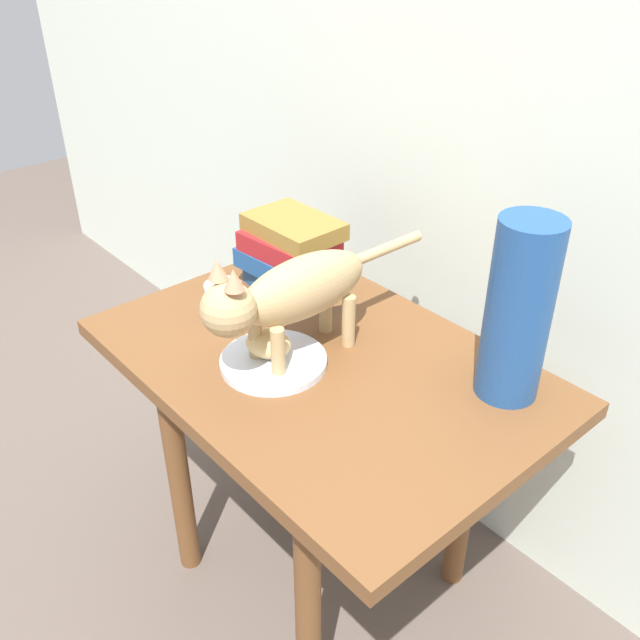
% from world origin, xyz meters
% --- Properties ---
extents(ground_plane, '(6.00, 6.00, 0.00)m').
position_xyz_m(ground_plane, '(0.00, 0.00, 0.00)').
color(ground_plane, brown).
extents(back_panel, '(4.00, 0.04, 2.20)m').
position_xyz_m(back_panel, '(0.00, 0.39, 1.10)').
color(back_panel, silver).
rests_on(back_panel, ground).
extents(side_table, '(0.80, 0.54, 0.56)m').
position_xyz_m(side_table, '(0.00, 0.00, 0.48)').
color(side_table, brown).
rests_on(side_table, ground).
extents(plate, '(0.19, 0.19, 0.01)m').
position_xyz_m(plate, '(-0.04, -0.07, 0.57)').
color(plate, silver).
rests_on(plate, side_table).
extents(bread_roll, '(0.10, 0.09, 0.05)m').
position_xyz_m(bread_roll, '(-0.05, -0.07, 0.60)').
color(bread_roll, '#E0BC7A').
rests_on(bread_roll, plate).
extents(cat, '(0.09, 0.48, 0.23)m').
position_xyz_m(cat, '(-0.03, -0.04, 0.69)').
color(cat, tan).
rests_on(cat, side_table).
extents(book_stack, '(0.20, 0.16, 0.16)m').
position_xyz_m(book_stack, '(-0.23, 0.12, 0.64)').
color(book_stack, '#1E4C8C').
rests_on(book_stack, side_table).
extents(green_vase, '(0.10, 0.10, 0.31)m').
position_xyz_m(green_vase, '(0.27, 0.17, 0.71)').
color(green_vase, navy).
rests_on(green_vase, side_table).
extents(candle_jar, '(0.07, 0.07, 0.08)m').
position_xyz_m(candle_jar, '(-0.21, -0.06, 0.60)').
color(candle_jar, silver).
rests_on(candle_jar, side_table).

